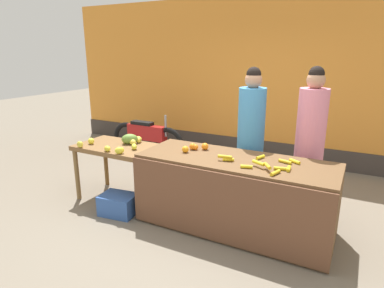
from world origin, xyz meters
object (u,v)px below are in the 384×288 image
at_px(vendor_woman_blue_shirt, 251,139).
at_px(produce_sack, 196,176).
at_px(produce_crate, 119,204).
at_px(parked_motorcycle, 147,138).
at_px(vendor_woman_pink_shirt, 310,144).

height_order(vendor_woman_blue_shirt, produce_sack, vendor_woman_blue_shirt).
distance_m(produce_crate, produce_sack, 1.18).
relative_size(vendor_woman_blue_shirt, parked_motorcycle, 1.13).
xyz_separation_m(vendor_woman_pink_shirt, produce_crate, (-2.07, -1.10, -0.80)).
xyz_separation_m(vendor_woman_blue_shirt, parked_motorcycle, (-2.36, 1.03, -0.51)).
distance_m(parked_motorcycle, produce_crate, 2.31).
relative_size(vendor_woman_blue_shirt, produce_crate, 4.13).
bearing_deg(produce_sack, vendor_woman_blue_shirt, 0.77).
height_order(vendor_woman_blue_shirt, vendor_woman_pink_shirt, vendor_woman_pink_shirt).
height_order(vendor_woman_pink_shirt, parked_motorcycle, vendor_woman_pink_shirt).
bearing_deg(parked_motorcycle, produce_sack, -33.28).
bearing_deg(vendor_woman_pink_shirt, produce_sack, -176.95).
height_order(parked_motorcycle, produce_crate, parked_motorcycle).
relative_size(vendor_woman_pink_shirt, produce_sack, 3.57).
bearing_deg(produce_crate, parked_motorcycle, 116.11).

